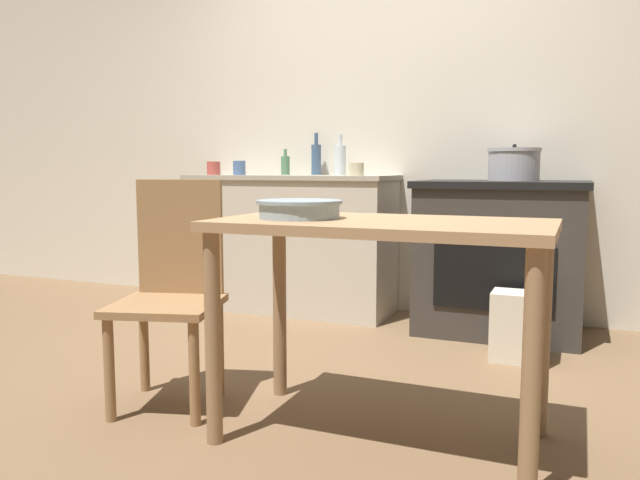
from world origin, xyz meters
TOP-DOWN VIEW (x-y plane):
  - ground_plane at (0.00, 0.00)m, footprint 14.00×14.00m
  - wall_back at (0.00, 1.58)m, footprint 8.00×0.07m
  - counter_cabinet at (-0.57, 1.30)m, footprint 1.39×0.54m
  - stove at (0.80, 1.24)m, footprint 0.95×0.67m
  - work_table at (0.59, -0.43)m, footprint 1.13×0.61m
  - chair at (-0.30, -0.40)m, footprint 0.49×0.49m
  - flour_sack at (0.97, 0.70)m, footprint 0.28×0.20m
  - stock_pot at (0.85, 1.29)m, footprint 0.30×0.30m
  - mixing_bowl_large at (0.30, -0.47)m, footprint 0.30×0.30m
  - bottle_far_left at (-0.46, 1.47)m, footprint 0.07×0.07m
  - bottle_left at (-0.66, 1.40)m, footprint 0.06×0.06m
  - bottle_mid_left at (-0.26, 1.40)m, footprint 0.08×0.08m
  - cup_center_left at (-1.09, 1.17)m, footprint 0.09×0.09m
  - cup_center at (-0.06, 1.14)m, footprint 0.09×0.09m
  - cup_center_right at (-0.90, 1.18)m, footprint 0.08×0.08m

SIDE VIEW (x-z plane):
  - ground_plane at x=0.00m, z-range 0.00..0.00m
  - flour_sack at x=0.97m, z-range 0.00..0.35m
  - stove at x=0.80m, z-range 0.00..0.88m
  - counter_cabinet at x=-0.57m, z-range 0.00..0.91m
  - chair at x=-0.30m, z-range 0.02..0.93m
  - work_table at x=0.59m, z-range 0.26..1.04m
  - mixing_bowl_large at x=0.30m, z-range 0.78..0.85m
  - cup_center at x=-0.06m, z-range 0.91..0.99m
  - cup_center_left at x=-1.09m, z-range 0.91..1.00m
  - cup_center_right at x=-0.90m, z-range 0.91..1.00m
  - stock_pot at x=0.85m, z-range 0.87..1.08m
  - bottle_left at x=-0.66m, z-range 0.89..1.06m
  - bottle_mid_left at x=-0.26m, z-range 0.88..1.14m
  - bottle_far_left at x=-0.46m, z-range 0.88..1.16m
  - wall_back at x=0.00m, z-range 0.00..2.55m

